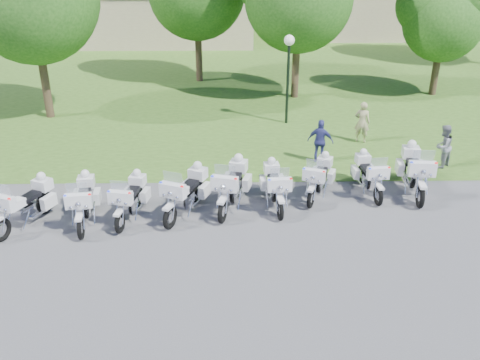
{
  "coord_description": "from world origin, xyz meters",
  "views": [
    {
      "loc": [
        -0.57,
        -13.2,
        7.81
      ],
      "look_at": [
        -0.32,
        1.2,
        0.95
      ],
      "focal_mm": 40.0,
      "sensor_mm": 36.0,
      "label": 1
    }
  ],
  "objects_px": {
    "lamp_post": "(289,57)",
    "motorcycle_7": "(369,174)",
    "motorcycle_8": "(415,170)",
    "bystander_b": "(443,147)",
    "motorcycle_2": "(130,197)",
    "motorcycle_5": "(275,185)",
    "motorcycle_4": "(232,184)",
    "motorcycle_1": "(84,200)",
    "bystander_a": "(362,122)",
    "motorcycle_3": "(186,191)",
    "bystander_c": "(320,141)",
    "motorcycle_6": "(319,177)",
    "motorcycle_0": "(26,203)"
  },
  "relations": [
    {
      "from": "motorcycle_2",
      "to": "lamp_post",
      "type": "relative_size",
      "value": 0.58
    },
    {
      "from": "motorcycle_0",
      "to": "motorcycle_1",
      "type": "relative_size",
      "value": 0.95
    },
    {
      "from": "motorcycle_6",
      "to": "bystander_c",
      "type": "bearing_deg",
      "value": -76.64
    },
    {
      "from": "bystander_a",
      "to": "bystander_b",
      "type": "xyz_separation_m",
      "value": [
        2.3,
        -2.5,
        -0.04
      ]
    },
    {
      "from": "motorcycle_3",
      "to": "bystander_c",
      "type": "xyz_separation_m",
      "value": [
        4.55,
        3.72,
        0.11
      ]
    },
    {
      "from": "motorcycle_1",
      "to": "motorcycle_7",
      "type": "xyz_separation_m",
      "value": [
        8.67,
        1.75,
        -0.04
      ]
    },
    {
      "from": "motorcycle_5",
      "to": "bystander_a",
      "type": "bearing_deg",
      "value": -131.43
    },
    {
      "from": "motorcycle_0",
      "to": "bystander_c",
      "type": "bearing_deg",
      "value": -130.86
    },
    {
      "from": "lamp_post",
      "to": "bystander_a",
      "type": "bearing_deg",
      "value": -40.1
    },
    {
      "from": "motorcycle_0",
      "to": "motorcycle_4",
      "type": "xyz_separation_m",
      "value": [
        5.89,
        1.01,
        0.04
      ]
    },
    {
      "from": "bystander_c",
      "to": "bystander_a",
      "type": "bearing_deg",
      "value": -115.41
    },
    {
      "from": "motorcycle_7",
      "to": "lamp_post",
      "type": "height_order",
      "value": "lamp_post"
    },
    {
      "from": "motorcycle_5",
      "to": "motorcycle_8",
      "type": "relative_size",
      "value": 0.87
    },
    {
      "from": "bystander_b",
      "to": "motorcycle_2",
      "type": "bearing_deg",
      "value": -22.43
    },
    {
      "from": "motorcycle_6",
      "to": "bystander_a",
      "type": "relative_size",
      "value": 1.28
    },
    {
      "from": "motorcycle_2",
      "to": "motorcycle_7",
      "type": "bearing_deg",
      "value": -158.2
    },
    {
      "from": "lamp_post",
      "to": "bystander_b",
      "type": "height_order",
      "value": "lamp_post"
    },
    {
      "from": "motorcycle_0",
      "to": "motorcycle_6",
      "type": "bearing_deg",
      "value": -145.24
    },
    {
      "from": "motorcycle_4",
      "to": "motorcycle_7",
      "type": "distance_m",
      "value": 4.49
    },
    {
      "from": "motorcycle_2",
      "to": "motorcycle_6",
      "type": "distance_m",
      "value": 5.89
    },
    {
      "from": "motorcycle_5",
      "to": "motorcycle_7",
      "type": "bearing_deg",
      "value": -170.45
    },
    {
      "from": "motorcycle_2",
      "to": "motorcycle_8",
      "type": "xyz_separation_m",
      "value": [
        8.83,
        1.51,
        0.12
      ]
    },
    {
      "from": "motorcycle_4",
      "to": "motorcycle_8",
      "type": "bearing_deg",
      "value": -156.2
    },
    {
      "from": "motorcycle_3",
      "to": "motorcycle_5",
      "type": "xyz_separation_m",
      "value": [
        2.67,
        0.47,
        -0.04
      ]
    },
    {
      "from": "motorcycle_0",
      "to": "bystander_b",
      "type": "xyz_separation_m",
      "value": [
        13.34,
        3.8,
        0.11
      ]
    },
    {
      "from": "lamp_post",
      "to": "bystander_b",
      "type": "xyz_separation_m",
      "value": [
        5.05,
        -4.82,
        -2.11
      ]
    },
    {
      "from": "motorcycle_5",
      "to": "motorcycle_2",
      "type": "bearing_deg",
      "value": 4.03
    },
    {
      "from": "motorcycle_7",
      "to": "bystander_a",
      "type": "height_order",
      "value": "bystander_a"
    },
    {
      "from": "motorcycle_8",
      "to": "bystander_a",
      "type": "distance_m",
      "value": 4.46
    },
    {
      "from": "motorcycle_3",
      "to": "bystander_c",
      "type": "relative_size",
      "value": 1.45
    },
    {
      "from": "motorcycle_5",
      "to": "lamp_post",
      "type": "distance_m",
      "value": 7.94
    },
    {
      "from": "motorcycle_6",
      "to": "lamp_post",
      "type": "height_order",
      "value": "lamp_post"
    },
    {
      "from": "motorcycle_5",
      "to": "bystander_a",
      "type": "relative_size",
      "value": 1.41
    },
    {
      "from": "motorcycle_8",
      "to": "bystander_b",
      "type": "relative_size",
      "value": 1.69
    },
    {
      "from": "motorcycle_2",
      "to": "lamp_post",
      "type": "height_order",
      "value": "lamp_post"
    },
    {
      "from": "motorcycle_6",
      "to": "lamp_post",
      "type": "relative_size",
      "value": 0.56
    },
    {
      "from": "motorcycle_4",
      "to": "motorcycle_8",
      "type": "xyz_separation_m",
      "value": [
        5.85,
        0.88,
        0.03
      ]
    },
    {
      "from": "bystander_a",
      "to": "motorcycle_6",
      "type": "bearing_deg",
      "value": 82.23
    },
    {
      "from": "motorcycle_7",
      "to": "lamp_post",
      "type": "xyz_separation_m",
      "value": [
        -2.0,
        6.72,
        2.27
      ]
    },
    {
      "from": "motorcycle_1",
      "to": "motorcycle_2",
      "type": "relative_size",
      "value": 1.07
    },
    {
      "from": "lamp_post",
      "to": "bystander_c",
      "type": "height_order",
      "value": "lamp_post"
    },
    {
      "from": "motorcycle_8",
      "to": "bystander_a",
      "type": "height_order",
      "value": "motorcycle_8"
    },
    {
      "from": "motorcycle_2",
      "to": "motorcycle_6",
      "type": "height_order",
      "value": "motorcycle_6"
    },
    {
      "from": "motorcycle_2",
      "to": "bystander_a",
      "type": "xyz_separation_m",
      "value": [
        8.13,
        5.92,
        0.2
      ]
    },
    {
      "from": "motorcycle_1",
      "to": "motorcycle_8",
      "type": "distance_m",
      "value": 10.28
    },
    {
      "from": "motorcycle_1",
      "to": "bystander_b",
      "type": "xyz_separation_m",
      "value": [
        11.72,
        3.66,
        0.12
      ]
    },
    {
      "from": "motorcycle_2",
      "to": "motorcycle_6",
      "type": "relative_size",
      "value": 1.05
    },
    {
      "from": "lamp_post",
      "to": "motorcycle_7",
      "type": "bearing_deg",
      "value": -73.41
    },
    {
      "from": "motorcycle_2",
      "to": "bystander_c",
      "type": "bearing_deg",
      "value": -137.12
    },
    {
      "from": "motorcycle_1",
      "to": "motorcycle_8",
      "type": "xyz_separation_m",
      "value": [
        10.12,
        1.76,
        0.08
      ]
    }
  ]
}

